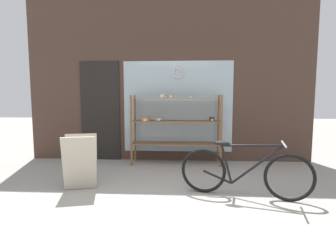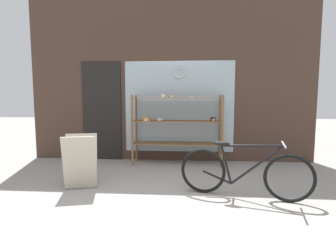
% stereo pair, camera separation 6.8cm
% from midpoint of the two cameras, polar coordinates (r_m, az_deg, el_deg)
% --- Properties ---
extents(ground_plane, '(30.00, 30.00, 0.00)m').
position_cam_midpoint_polar(ground_plane, '(3.07, -2.87, -19.47)').
color(ground_plane, gray).
extents(storefront_facade, '(6.00, 0.13, 3.79)m').
position_cam_midpoint_polar(storefront_facade, '(5.61, 0.41, 11.32)').
color(storefront_facade, '#473328').
rests_on(storefront_facade, ground_plane).
extents(display_case, '(1.78, 0.44, 1.41)m').
position_cam_midpoint_polar(display_case, '(5.24, 2.12, 0.90)').
color(display_case, brown).
rests_on(display_case, ground_plane).
extents(bicycle, '(1.69, 0.57, 0.76)m').
position_cam_midpoint_polar(bicycle, '(3.69, 16.61, -9.66)').
color(bicycle, black).
rests_on(bicycle, ground_plane).
extents(sandwich_board, '(0.54, 0.48, 0.79)m').
position_cam_midpoint_polar(sandwich_board, '(4.06, -18.08, -7.40)').
color(sandwich_board, '#B2A893').
rests_on(sandwich_board, ground_plane).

